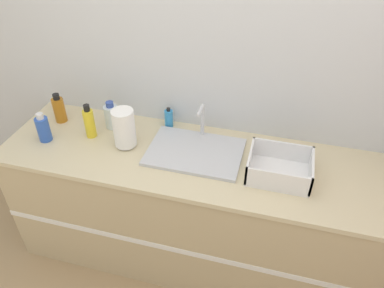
# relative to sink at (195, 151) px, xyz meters

# --- Properties ---
(wall_back) EXTENTS (4.73, 0.06, 2.60)m
(wall_back) POSITION_rel_sink_xyz_m (-0.00, 0.32, 0.39)
(wall_back) COLOR silver
(wall_back) RESTS_ON ground_plane
(counter_cabinet) EXTENTS (2.35, 0.69, 0.89)m
(counter_cabinet) POSITION_rel_sink_xyz_m (-0.00, -0.04, -0.46)
(counter_cabinet) COLOR tan
(counter_cabinet) RESTS_ON ground_plane
(sink) EXTENTS (0.56, 0.39, 0.24)m
(sink) POSITION_rel_sink_xyz_m (0.00, 0.00, 0.00)
(sink) COLOR silver
(sink) RESTS_ON counter_cabinet
(paper_towel_roll) EXTENTS (0.13, 0.13, 0.25)m
(paper_towel_roll) POSITION_rel_sink_xyz_m (-0.43, -0.04, 0.11)
(paper_towel_roll) COLOR #4C4C51
(paper_towel_roll) RESTS_ON counter_cabinet
(dish_rack) EXTENTS (0.34, 0.28, 0.13)m
(dish_rack) POSITION_rel_sink_xyz_m (0.50, -0.07, 0.03)
(dish_rack) COLOR white
(dish_rack) RESTS_ON counter_cabinet
(bottle_blue) EXTENTS (0.08, 0.08, 0.19)m
(bottle_blue) POSITION_rel_sink_xyz_m (-0.94, -0.12, 0.07)
(bottle_blue) COLOR #2D56B7
(bottle_blue) RESTS_ON counter_cabinet
(bottle_amber) EXTENTS (0.08, 0.08, 0.20)m
(bottle_amber) POSITION_rel_sink_xyz_m (-0.96, 0.10, 0.07)
(bottle_amber) COLOR #B26B19
(bottle_amber) RESTS_ON counter_cabinet
(bottle_yellow) EXTENTS (0.07, 0.07, 0.23)m
(bottle_yellow) POSITION_rel_sink_xyz_m (-0.68, -0.01, 0.08)
(bottle_yellow) COLOR yellow
(bottle_yellow) RESTS_ON counter_cabinet
(bottle_clear) EXTENTS (0.09, 0.09, 0.19)m
(bottle_clear) POSITION_rel_sink_xyz_m (-0.60, 0.12, 0.07)
(bottle_clear) COLOR silver
(bottle_clear) RESTS_ON counter_cabinet
(soap_dispenser) EXTENTS (0.05, 0.05, 0.14)m
(soap_dispenser) POSITION_rel_sink_xyz_m (-0.24, 0.23, 0.05)
(soap_dispenser) COLOR #338CCC
(soap_dispenser) RESTS_ON counter_cabinet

